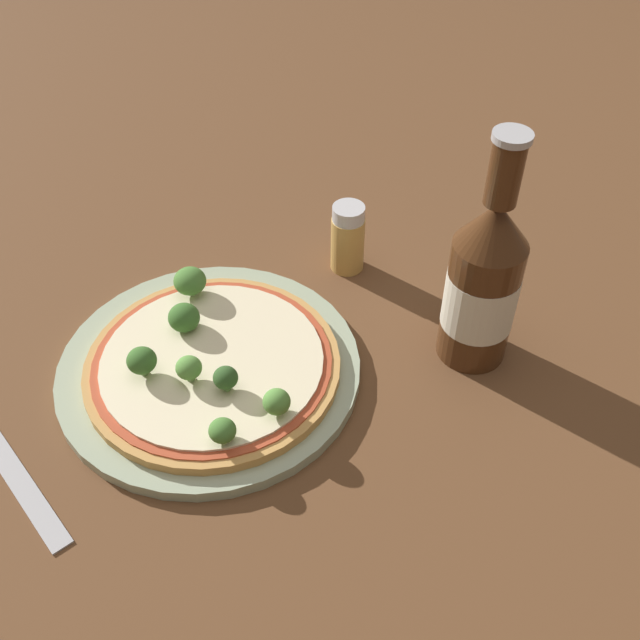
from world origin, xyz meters
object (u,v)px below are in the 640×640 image
Objects in this scene: beer_bottle at (483,282)px; fork at (13,471)px; pepper_shaker at (348,238)px; pizza at (215,363)px.

beer_bottle reaches higher than fork.
pepper_shaker reaches higher than fork.
fork is at bearing 178.21° from pizza.
beer_bottle is at bearing -110.87° from fork.
pizza reaches higher than fork.
fork is (-0.39, -0.05, -0.04)m from pepper_shaker.
beer_bottle is 1.28× the size of fork.
pizza is at bearing -163.66° from pepper_shaker.
pepper_shaker is at bearing 97.14° from beer_bottle.
beer_bottle is 3.00× the size of pepper_shaker.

